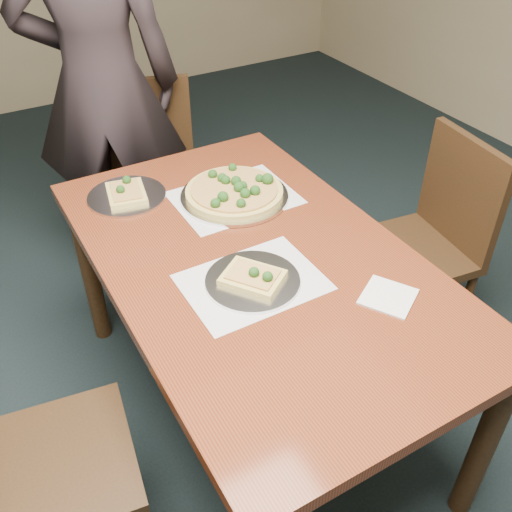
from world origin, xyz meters
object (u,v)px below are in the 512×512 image
chair_left (18,463)px  pizza_pan (235,192)px  diner (101,85)px  slice_plate_near (253,279)px  dining_table (256,279)px  chair_far (152,169)px  chair_right (430,235)px  slice_plate_far (127,194)px

chair_left → pizza_pan: 1.09m
diner → pizza_pan: diner is taller
slice_plate_near → pizza_pan: bearing=68.2°
dining_table → diner: diner is taller
chair_far → chair_right: 1.30m
chair_far → diner: bearing=173.7°
pizza_pan → slice_plate_far: pizza_pan is taller
slice_plate_far → chair_right: bearing=-25.5°
pizza_pan → slice_plate_near: bearing=-111.8°
dining_table → chair_right: 0.83m
chair_left → diner: (0.72, 1.35, 0.41)m
chair_right → slice_plate_near: (-0.89, -0.14, 0.25)m
dining_table → chair_far: 1.10m
diner → slice_plate_near: (0.02, -1.27, -0.16)m
chair_far → chair_left: same height
chair_far → chair_left: (-0.88, -1.28, 0.00)m
chair_left → pizza_pan: size_ratio=2.36×
chair_right → diner: 1.51m
dining_table → pizza_pan: 0.37m
pizza_pan → chair_far: bearing=93.2°
pizza_pan → slice_plate_near: size_ratio=1.38×
chair_far → slice_plate_far: (-0.29, -0.56, 0.25)m
chair_left → pizza_pan: chair_left is taller
dining_table → chair_left: bearing=-167.2°
dining_table → chair_right: chair_right is taller
chair_left → slice_plate_near: size_ratio=3.25×
chair_right → diner: (-0.91, 1.13, 0.41)m
dining_table → slice_plate_near: size_ratio=5.36×
chair_left → slice_plate_far: 0.96m
chair_far → chair_right: same height
dining_table → chair_right: size_ratio=1.65×
dining_table → slice_plate_near: slice_plate_near is taller
chair_right → diner: bearing=-133.8°
dining_table → diner: 1.20m
dining_table → chair_far: chair_far is taller
chair_left → slice_plate_far: (0.59, 0.72, 0.25)m
diner → pizza_pan: bearing=125.9°
chair_left → diner: size_ratio=0.49×
chair_far → slice_plate_far: bearing=-99.3°
dining_table → chair_far: size_ratio=1.65×
chair_far → slice_plate_near: size_ratio=3.25×
dining_table → pizza_pan: bearing=72.6°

